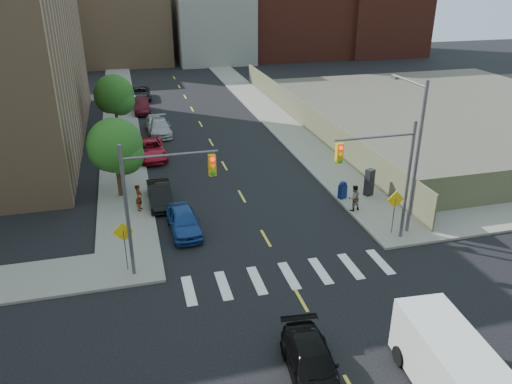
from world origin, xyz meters
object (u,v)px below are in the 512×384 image
pedestrian_west (139,198)px  mailbox (343,190)px  parked_car_silver (160,127)px  payphone (369,182)px  parked_car_black (160,195)px  black_sedan (312,364)px  parked_car_red (150,149)px  pedestrian_east (354,198)px  parked_car_blue (184,221)px  parked_car_white (155,124)px  parked_car_grey (140,93)px  parked_car_maroon (141,106)px  cargo_van (448,363)px

pedestrian_west → mailbox: bearing=-82.0°
parked_car_silver → payphone: 21.74m
parked_car_black → payphone: bearing=-10.6°
black_sedan → pedestrian_west: pedestrian_west is taller
payphone → parked_car_red: bearing=115.8°
pedestrian_east → mailbox: bearing=-101.8°
parked_car_blue → payphone: size_ratio=2.29×
pedestrian_west → pedestrian_east: bearing=-89.8°
parked_car_red → parked_car_white: 7.35m
parked_car_blue → parked_car_grey: parked_car_blue is taller
parked_car_black → parked_car_silver: (1.30, 15.33, 0.01)m
parked_car_grey → payphone: (13.56, -32.36, 0.38)m
parked_car_blue → parked_car_red: parked_car_red is taller
mailbox → parked_car_silver: bearing=103.5°
parked_car_maroon → mailbox: (11.87, -26.21, -0.04)m
pedestrian_east → cargo_van: bearing=68.4°
parked_car_maroon → black_sedan: 40.90m
parked_car_white → parked_car_blue: bearing=-91.6°
parked_car_silver → mailbox: parked_car_silver is taller
parked_car_blue → parked_car_red: (-1.04, 13.44, 0.01)m
black_sedan → payphone: payphone is taller
parked_car_maroon → cargo_van: bearing=-80.8°
parked_car_white → pedestrian_west: bearing=-99.4°
parked_car_maroon → parked_car_grey: bearing=85.3°
parked_car_grey → pedestrian_east: 36.17m
parked_car_grey → mailbox: 34.43m
parked_car_blue → pedestrian_east: bearing=-3.0°
pedestrian_west → parked_car_maroon: bearing=12.0°
cargo_van → mailbox: cargo_van is taller
parked_car_maroon → mailbox: bearing=-68.0°
payphone → parked_car_maroon: bearing=93.8°
parked_car_red → pedestrian_east: size_ratio=3.11×
parked_car_silver → cargo_van: (7.42, -34.14, 0.59)m
mailbox → black_sedan: bearing=-134.9°
parked_car_grey → black_sedan: bearing=-84.9°
parked_car_grey → black_sedan: parked_car_grey is taller
cargo_van → parked_car_white: bearing=106.5°
parked_car_red → pedestrian_west: (-1.33, -10.08, 0.28)m
parked_car_black → pedestrian_east: size_ratio=2.47×
pedestrian_west → parked_car_black: bearing=-41.9°
parked_car_grey → pedestrian_east: (11.55, -34.28, 0.30)m
parked_car_silver → pedestrian_west: size_ratio=2.80×
parked_car_maroon → pedestrian_east: (11.80, -28.08, 0.22)m
parked_car_blue → parked_car_silver: bearing=87.0°
parked_car_silver → parked_car_maroon: size_ratio=1.03×
parked_car_red → cargo_van: cargo_van is taller
parked_car_red → parked_car_grey: (0.25, 20.70, -0.04)m
cargo_van → payphone: (5.08, 16.36, -0.22)m
mailbox → pedestrian_west: bearing=155.8°
parked_car_red → mailbox: 16.68m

